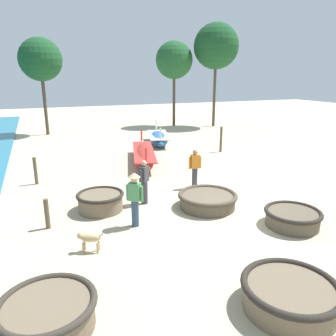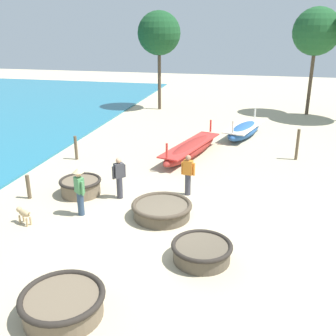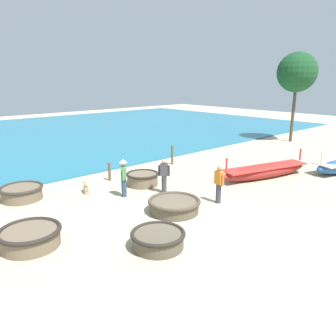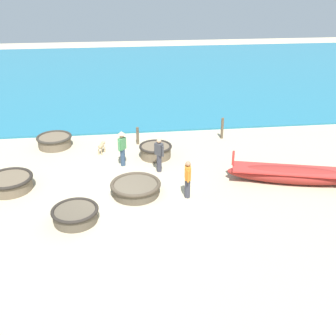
{
  "view_description": "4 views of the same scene",
  "coord_description": "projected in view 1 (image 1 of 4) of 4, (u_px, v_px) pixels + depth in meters",
  "views": [
    {
      "loc": [
        -5.5,
        -8.63,
        4.37
      ],
      "look_at": [
        -1.12,
        2.16,
        1.05
      ],
      "focal_mm": 35.0,
      "sensor_mm": 36.0,
      "label": 1
    },
    {
      "loc": [
        2.5,
        -10.89,
        6.08
      ],
      "look_at": [
        -0.64,
        2.77,
        0.92
      ],
      "focal_mm": 42.0,
      "sensor_mm": 36.0,
      "label": 2
    },
    {
      "loc": [
        8.2,
        -7.48,
        4.95
      ],
      "look_at": [
        -2.14,
        1.84,
        1.15
      ],
      "focal_mm": 35.0,
      "sensor_mm": 36.0,
      "label": 3
    },
    {
      "loc": [
        13.4,
        0.13,
        7.96
      ],
      "look_at": [
        -0.74,
        1.88,
        0.88
      ],
      "focal_mm": 42.0,
      "sensor_mm": 36.0,
      "label": 4
    }
  ],
  "objects": [
    {
      "name": "mooring_post_shoreline",
      "position": [
        221.0,
        139.0,
        19.15
      ],
      "size": [
        0.14,
        0.14,
        1.49
      ],
      "primitive_type": "cylinder",
      "color": "brown",
      "rests_on": "ground"
    },
    {
      "name": "mooring_post_inland",
      "position": [
        35.0,
        171.0,
        13.47
      ],
      "size": [
        0.14,
        0.14,
        1.14
      ],
      "primitive_type": "cylinder",
      "color": "brown",
      "rests_on": "ground"
    },
    {
      "name": "tree_right_mid",
      "position": [
        174.0,
        60.0,
        27.76
      ],
      "size": [
        3.15,
        3.15,
        7.17
      ],
      "color": "#4C3D2D",
      "rests_on": "ground"
    },
    {
      "name": "long_boat_white_hull",
      "position": [
        158.0,
        138.0,
        21.44
      ],
      "size": [
        2.29,
        4.28,
        1.34
      ],
      "color": "#285693",
      "rests_on": "ground"
    },
    {
      "name": "tree_leftmost",
      "position": [
        41.0,
        60.0,
        23.44
      ],
      "size": [
        3.06,
        3.06,
        6.98
      ],
      "color": "#4C3D2D",
      "rests_on": "ground"
    },
    {
      "name": "fisherman_by_coracle",
      "position": [
        135.0,
        196.0,
        9.59
      ],
      "size": [
        0.44,
        0.38,
        1.67
      ],
      "color": "#2D425B",
      "rests_on": "ground"
    },
    {
      "name": "coracle_nearest",
      "position": [
        100.0,
        201.0,
        10.9
      ],
      "size": [
        1.58,
        1.58,
        0.61
      ],
      "color": "brown",
      "rests_on": "ground"
    },
    {
      "name": "fisherman_with_hat",
      "position": [
        144.0,
        181.0,
        11.34
      ],
      "size": [
        0.41,
        0.39,
        1.57
      ],
      "color": "#383842",
      "rests_on": "ground"
    },
    {
      "name": "tree_center",
      "position": [
        216.0,
        46.0,
        27.24
      ],
      "size": [
        3.76,
        3.76,
        8.57
      ],
      "color": "#4C3D2D",
      "rests_on": "ground"
    },
    {
      "name": "dog",
      "position": [
        89.0,
        238.0,
        8.31
      ],
      "size": [
        0.65,
        0.38,
        0.55
      ],
      "color": "tan",
      "rests_on": "ground"
    },
    {
      "name": "coracle_weathered",
      "position": [
        207.0,
        200.0,
        11.15
      ],
      "size": [
        2.03,
        2.03,
        0.51
      ],
      "color": "brown",
      "rests_on": "ground"
    },
    {
      "name": "ground_plane",
      "position": [
        224.0,
        211.0,
        10.88
      ],
      "size": [
        80.0,
        80.0,
        0.0
      ],
      "primitive_type": "plane",
      "color": "#BCAD8C"
    },
    {
      "name": "fisherman_crouching",
      "position": [
        195.0,
        168.0,
        12.97
      ],
      "size": [
        0.53,
        0.25,
        1.57
      ],
      "color": "#383842",
      "rests_on": "ground"
    },
    {
      "name": "coracle_far_left",
      "position": [
        290.0,
        295.0,
        6.26
      ],
      "size": [
        1.89,
        1.89,
        0.59
      ],
      "color": "brown",
      "rests_on": "ground"
    },
    {
      "name": "long_boat_blue_hull",
      "position": [
        144.0,
        155.0,
        16.9
      ],
      "size": [
        2.36,
        5.42,
        1.3
      ],
      "color": "maroon",
      "rests_on": "ground"
    },
    {
      "name": "coracle_beside_post",
      "position": [
        48.0,
        313.0,
        5.78
      ],
      "size": [
        1.76,
        1.76,
        0.59
      ],
      "color": "brown",
      "rests_on": "ground"
    },
    {
      "name": "coracle_tilted",
      "position": [
        293.0,
        217.0,
        9.77
      ],
      "size": [
        1.68,
        1.68,
        0.51
      ],
      "color": "brown",
      "rests_on": "ground"
    },
    {
      "name": "mooring_post_mid_beach",
      "position": [
        47.0,
        214.0,
        9.57
      ],
      "size": [
        0.14,
        0.14,
        0.92
      ],
      "primitive_type": "cylinder",
      "color": "brown",
      "rests_on": "ground"
    }
  ]
}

